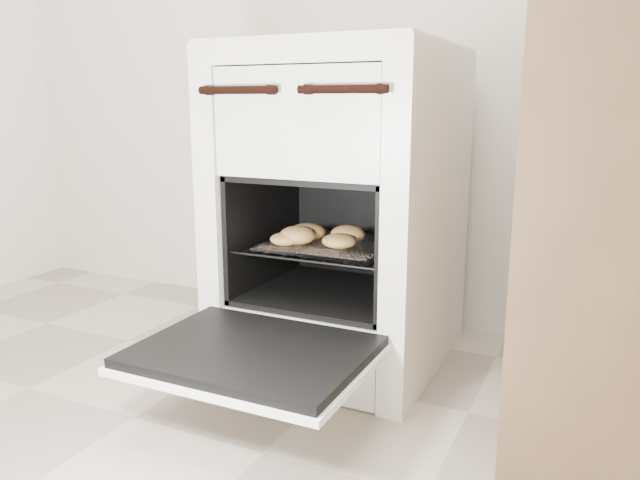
{
  "coord_description": "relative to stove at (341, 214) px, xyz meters",
  "views": [
    {
      "loc": [
        0.59,
        -0.27,
        0.69
      ],
      "look_at": [
        -0.05,
        1.07,
        0.36
      ],
      "focal_mm": 35.0,
      "sensor_mm": 36.0,
      "label": 1
    }
  ],
  "objects": [
    {
      "name": "stove",
      "position": [
        0.0,
        0.0,
        0.0
      ],
      "size": [
        0.53,
        0.59,
        0.82
      ],
      "color": "white",
      "rests_on": "ground"
    },
    {
      "name": "oven_rack",
      "position": [
        0.0,
        -0.06,
        -0.07
      ],
      "size": [
        0.39,
        0.37,
        0.01
      ],
      "color": "black",
      "rests_on": "stove"
    },
    {
      "name": "foil_sheet",
      "position": [
        0.0,
        -0.08,
        -0.07
      ],
      "size": [
        0.3,
        0.27,
        0.01
      ],
      "primitive_type": "cube",
      "color": "white",
      "rests_on": "oven_rack"
    },
    {
      "name": "oven_door",
      "position": [
        0.0,
        -0.45,
        -0.22
      ],
      "size": [
        0.48,
        0.37,
        0.03
      ],
      "color": "black",
      "rests_on": "stove"
    },
    {
      "name": "baked_rolls",
      "position": [
        -0.03,
        -0.09,
        -0.04
      ],
      "size": [
        0.25,
        0.21,
        0.05
      ],
      "color": "tan",
      "rests_on": "foil_sheet"
    }
  ]
}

